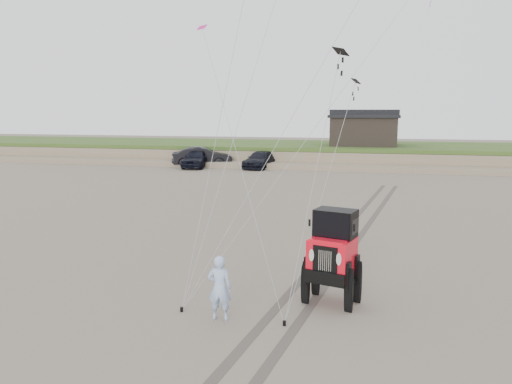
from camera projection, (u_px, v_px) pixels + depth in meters
ground at (251, 314)px, 12.53m from camera, size 160.00×160.00×0.00m
dune_ridge at (342, 154)px, 48.44m from camera, size 160.00×14.25×1.73m
cabin at (364, 129)px, 47.12m from camera, size 6.40×5.40×3.35m
truck_a at (197, 158)px, 44.04m from camera, size 2.16×4.84×1.62m
truck_b at (202, 157)px, 44.90m from camera, size 5.65×3.36×1.76m
truck_c at (260, 160)px, 43.72m from camera, size 2.67×5.17×1.44m
jeep at (332, 267)px, 13.05m from camera, size 3.68×5.80×2.00m
man at (220, 288)px, 12.07m from camera, size 0.62×0.43×1.61m
stake_main at (182, 309)px, 12.65m from camera, size 0.08×0.08×0.12m
stake_aux at (284, 323)px, 11.84m from camera, size 0.08×0.08×0.12m
tire_tracks at (348, 239)px, 19.78m from camera, size 5.22×29.74×0.01m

